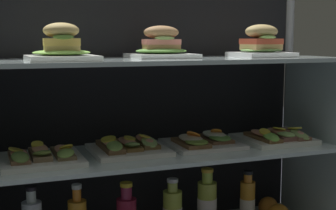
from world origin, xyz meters
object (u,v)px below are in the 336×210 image
object	(u,v)px
open_sandwich_tray_mid_right	(41,156)
juice_bottle_front_fourth	(247,202)
open_sandwich_tray_left_of_center	(203,141)
open_sandwich_tray_far_right	(277,137)
open_sandwich_tray_near_right_corner	(128,146)
orange_fruit_near_left_post	(268,207)
plated_roll_sandwich_far_left	(62,48)
plated_roll_sandwich_mid_right	(261,44)
juice_bottle_back_left	(207,204)
plated_roll_sandwich_far_right	(161,47)

from	to	relation	value
open_sandwich_tray_mid_right	juice_bottle_front_fourth	distance (m)	0.80
open_sandwich_tray_left_of_center	open_sandwich_tray_far_right	world-z (taller)	open_sandwich_tray_left_of_center
open_sandwich_tray_near_right_corner	orange_fruit_near_left_post	size ratio (longest dim) A/B	3.18
plated_roll_sandwich_far_left	open_sandwich_tray_left_of_center	distance (m)	0.60
plated_roll_sandwich_far_left	open_sandwich_tray_far_right	distance (m)	0.84
plated_roll_sandwich_mid_right	open_sandwich_tray_near_right_corner	bearing A→B (deg)	175.96
open_sandwich_tray_far_right	juice_bottle_front_fourth	distance (m)	0.28
open_sandwich_tray_left_of_center	orange_fruit_near_left_post	world-z (taller)	open_sandwich_tray_left_of_center
plated_roll_sandwich_far_left	open_sandwich_tray_near_right_corner	xyz separation A→B (m)	(0.22, 0.07, -0.33)
plated_roll_sandwich_far_left	juice_bottle_back_left	world-z (taller)	plated_roll_sandwich_far_left
plated_roll_sandwich_far_right	orange_fruit_near_left_post	bearing A→B (deg)	4.11
plated_roll_sandwich_far_left	plated_roll_sandwich_mid_right	xyz separation A→B (m)	(0.70, 0.04, 0.01)
open_sandwich_tray_near_right_corner	juice_bottle_front_fourth	xyz separation A→B (m)	(0.47, 0.02, -0.26)
open_sandwich_tray_far_right	orange_fruit_near_left_post	distance (m)	0.32
open_sandwich_tray_left_of_center	plated_roll_sandwich_far_right	bearing A→B (deg)	169.01
plated_roll_sandwich_mid_right	plated_roll_sandwich_far_left	bearing A→B (deg)	-176.84
open_sandwich_tray_left_of_center	open_sandwich_tray_far_right	distance (m)	0.28
juice_bottle_back_left	orange_fruit_near_left_post	bearing A→B (deg)	6.68
open_sandwich_tray_mid_right	open_sandwich_tray_near_right_corner	xyz separation A→B (m)	(0.29, 0.04, 0.00)
plated_roll_sandwich_far_left	open_sandwich_tray_near_right_corner	size ratio (longest dim) A/B	0.82
juice_bottle_front_fourth	orange_fruit_near_left_post	bearing A→B (deg)	15.63
plated_roll_sandwich_far_right	open_sandwich_tray_far_right	size ratio (longest dim) A/B	0.85
open_sandwich_tray_far_right	juice_bottle_back_left	bearing A→B (deg)	165.19
open_sandwich_tray_far_right	juice_bottle_front_fourth	xyz separation A→B (m)	(-0.08, 0.07, -0.26)
open_sandwich_tray_near_right_corner	juice_bottle_front_fourth	world-z (taller)	open_sandwich_tray_near_right_corner
open_sandwich_tray_far_right	juice_bottle_back_left	distance (m)	0.35
open_sandwich_tray_mid_right	orange_fruit_near_left_post	world-z (taller)	open_sandwich_tray_mid_right
open_sandwich_tray_left_of_center	juice_bottle_back_left	xyz separation A→B (m)	(0.03, 0.03, -0.24)
plated_roll_sandwich_far_right	open_sandwich_tray_far_right	world-z (taller)	plated_roll_sandwich_far_right
open_sandwich_tray_near_right_corner	orange_fruit_near_left_post	world-z (taller)	open_sandwich_tray_near_right_corner
plated_roll_sandwich_far_right	plated_roll_sandwich_mid_right	size ratio (longest dim) A/B	1.11
open_sandwich_tray_left_of_center	juice_bottle_front_fourth	world-z (taller)	open_sandwich_tray_left_of_center
plated_roll_sandwich_mid_right	juice_bottle_front_fourth	distance (m)	0.60
open_sandwich_tray_near_right_corner	plated_roll_sandwich_mid_right	bearing A→B (deg)	-4.04
open_sandwich_tray_mid_right	juice_bottle_back_left	bearing A→B (deg)	5.60
open_sandwich_tray_mid_right	open_sandwich_tray_left_of_center	size ratio (longest dim) A/B	1.00
open_sandwich_tray_near_right_corner	open_sandwich_tray_left_of_center	world-z (taller)	open_sandwich_tray_left_of_center
open_sandwich_tray_left_of_center	orange_fruit_near_left_post	distance (m)	0.44
open_sandwich_tray_left_of_center	open_sandwich_tray_far_right	size ratio (longest dim) A/B	1.00
plated_roll_sandwich_mid_right	juice_bottle_front_fourth	world-z (taller)	plated_roll_sandwich_mid_right
open_sandwich_tray_mid_right	open_sandwich_tray_far_right	distance (m)	0.84
plated_roll_sandwich_far_right	open_sandwich_tray_left_of_center	bearing A→B (deg)	-10.99
plated_roll_sandwich_far_left	open_sandwich_tray_far_right	world-z (taller)	plated_roll_sandwich_far_left
open_sandwich_tray_near_right_corner	open_sandwich_tray_far_right	bearing A→B (deg)	-4.46
juice_bottle_back_left	open_sandwich_tray_near_right_corner	bearing A→B (deg)	-175.77
plated_roll_sandwich_far_left	open_sandwich_tray_far_right	bearing A→B (deg)	2.22
plated_roll_sandwich_far_left	open_sandwich_tray_near_right_corner	distance (m)	0.40
open_sandwich_tray_mid_right	juice_bottle_back_left	distance (m)	0.64
plated_roll_sandwich_far_left	plated_roll_sandwich_mid_right	distance (m)	0.70
open_sandwich_tray_near_right_corner	open_sandwich_tray_left_of_center	xyz separation A→B (m)	(0.27, -0.01, -0.00)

